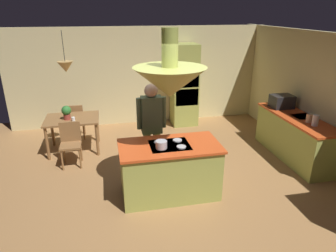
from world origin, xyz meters
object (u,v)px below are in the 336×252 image
kitchen_island (170,170)px  person_at_island (152,124)px  chair_by_back_wall (75,119)px  microwave_on_counter (282,101)px  canister_flour (315,120)px  oven_tower (184,85)px  cooking_pot_on_cooktop (161,145)px  canister_sugar (309,118)px  potted_plant_on_table (67,112)px  dining_table (72,122)px  cup_on_table (73,119)px  chair_facing_island (71,141)px

kitchen_island → person_at_island: size_ratio=0.93×
chair_by_back_wall → microwave_on_counter: bearing=163.7°
chair_by_back_wall → canister_flour: (4.54, -2.47, 0.51)m
oven_tower → cooking_pot_on_cooktop: bearing=-110.5°
kitchen_island → canister_flour: bearing=5.7°
microwave_on_counter → kitchen_island: bearing=-153.4°
oven_tower → canister_sugar: (1.74, -2.78, -0.08)m
microwave_on_counter → cooking_pot_on_cooktop: (-3.00, -1.55, -0.06)m
potted_plant_on_table → canister_flour: size_ratio=1.42×
dining_table → cup_on_table: 0.26m
canister_flour → microwave_on_counter: (0.00, 1.14, 0.03)m
oven_tower → dining_table: 3.05m
dining_table → cup_on_table: bearing=-76.4°
dining_table → canister_sugar: size_ratio=7.01×
oven_tower → chair_facing_island: (-2.80, -1.79, -0.56)m
cup_on_table → potted_plant_on_table: bearing=133.4°
oven_tower → chair_facing_island: oven_tower is taller
person_at_island → canister_flour: (3.02, -0.43, 0.00)m
potted_plant_on_table → chair_facing_island: bearing=-81.8°
oven_tower → microwave_on_counter: bearing=-46.3°
person_at_island → canister_flour: person_at_island is taller
person_at_island → cooking_pot_on_cooktop: person_at_island is taller
oven_tower → cup_on_table: bearing=-153.7°
canister_sugar → microwave_on_counter: microwave_on_counter is taller
chair_facing_island → cup_on_table: size_ratio=9.67×
canister_flour → kitchen_island: bearing=-174.3°
chair_facing_island → cooking_pot_on_cooktop: 2.26m
chair_by_back_wall → potted_plant_on_table: (-0.08, -0.72, 0.42)m
kitchen_island → cooking_pot_on_cooktop: bearing=-140.9°
dining_table → potted_plant_on_table: potted_plant_on_table is taller
person_at_island → kitchen_island: bearing=-75.9°
potted_plant_on_table → cup_on_table: 0.23m
kitchen_island → dining_table: 2.71m
cup_on_table → canister_flour: bearing=-19.7°
dining_table → cooking_pot_on_cooktop: bearing=-55.4°
person_at_island → canister_flour: size_ratio=8.32×
chair_facing_island → potted_plant_on_table: bearing=98.2°
kitchen_island → cooking_pot_on_cooktop: (-0.16, -0.13, 0.53)m
microwave_on_counter → cooking_pot_on_cooktop: 3.38m
kitchen_island → dining_table: bearing=129.0°
dining_table → potted_plant_on_table: size_ratio=3.75×
chair_by_back_wall → cup_on_table: (0.05, -0.86, 0.30)m
canister_flour → cooking_pot_on_cooktop: size_ratio=1.17×
microwave_on_counter → canister_sugar: bearing=-90.0°
kitchen_island → potted_plant_on_table: (-1.78, 2.03, 0.47)m
dining_table → chair_facing_island: chair_facing_island is taller
microwave_on_counter → dining_table: bearing=171.5°
chair_facing_island → cup_on_table: chair_facing_island is taller
canister_flour → microwave_on_counter: size_ratio=0.46×
canister_sugar → microwave_on_counter: 0.96m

